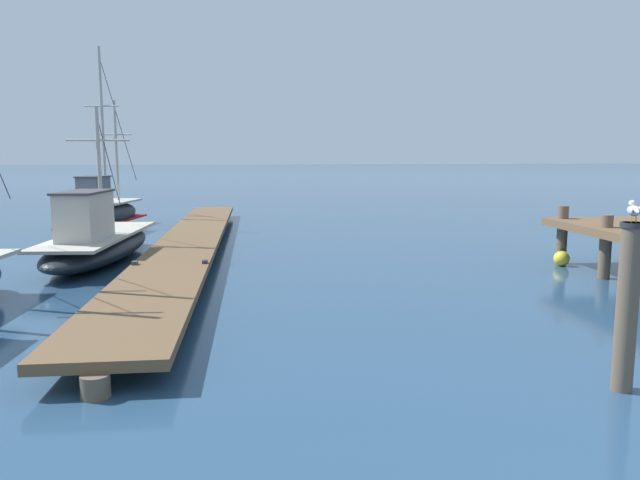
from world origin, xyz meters
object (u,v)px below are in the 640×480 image
(perched_seagull, at_px, (635,210))
(fishing_boat_2, at_px, (103,212))
(fishing_boat_0, at_px, (97,241))
(mooring_buoy, at_px, (562,258))
(mooring_piling, at_px, (627,305))

(perched_seagull, bearing_deg, fishing_boat_2, 116.67)
(fishing_boat_2, bearing_deg, fishing_boat_0, -81.58)
(fishing_boat_0, bearing_deg, mooring_buoy, -12.84)
(fishing_boat_0, bearing_deg, fishing_boat_2, 98.42)
(perched_seagull, distance_m, mooring_buoy, 9.19)
(fishing_boat_0, xyz_separation_m, mooring_buoy, (12.39, -2.83, -0.39))
(mooring_buoy, bearing_deg, mooring_piling, -117.82)
(mooring_piling, bearing_deg, mooring_buoy, 62.18)
(fishing_boat_0, bearing_deg, mooring_piling, -52.57)
(mooring_buoy, bearing_deg, fishing_boat_0, 167.16)
(fishing_boat_0, height_order, mooring_piling, fishing_boat_0)
(fishing_boat_0, distance_m, mooring_buoy, 12.72)
(fishing_boat_0, distance_m, fishing_boat_2, 8.05)
(fishing_boat_0, relative_size, perched_seagull, 19.25)
(fishing_boat_0, height_order, mooring_buoy, fishing_boat_0)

